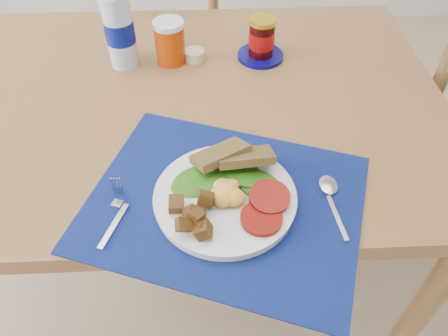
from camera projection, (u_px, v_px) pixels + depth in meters
name	position (u px, v px, depth m)	size (l,w,h in m)	color
ground	(179.00, 313.00, 1.47)	(4.00, 4.00, 0.00)	tan
table	(162.00, 124.00, 1.12)	(1.40, 0.90, 0.75)	brown
chair_far	(173.00, 45.00, 1.64)	(0.41, 0.40, 1.03)	brown
placemat	(225.00, 202.00, 0.84)	(0.51, 0.40, 0.00)	black
breakfast_plate	(222.00, 196.00, 0.82)	(0.27, 0.27, 0.06)	silver
fork	(116.00, 211.00, 0.82)	(0.05, 0.15, 0.00)	#B2B5BA
spoon	(331.00, 196.00, 0.84)	(0.04, 0.16, 0.00)	#B2B5BA
water_bottle	(118.00, 25.00, 1.08)	(0.08, 0.08, 0.26)	#ADBFCC
juice_glass	(170.00, 43.00, 1.14)	(0.08, 0.08, 0.11)	#A93304
ramekin	(194.00, 55.00, 1.17)	(0.05, 0.05, 0.03)	beige
jam_on_saucer	(261.00, 41.00, 1.15)	(0.12, 0.12, 0.11)	#070556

